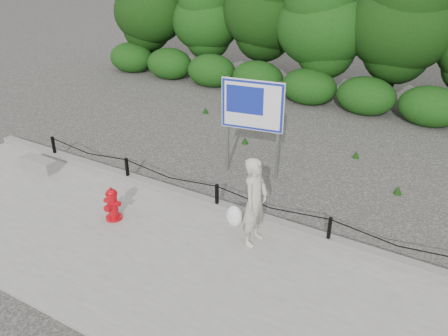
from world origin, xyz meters
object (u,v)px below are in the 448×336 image
pedestrian (254,203)px  advertising_sign (252,110)px  fire_hydrant (112,204)px  concrete_block (39,164)px

pedestrian → advertising_sign: bearing=29.5°
fire_hydrant → advertising_sign: (1.46, 3.35, 1.28)m
fire_hydrant → concrete_block: fire_hydrant is taller
concrete_block → advertising_sign: 5.49m
concrete_block → pedestrian: bearing=0.2°
pedestrian → advertising_sign: size_ratio=0.73×
advertising_sign → pedestrian: bearing=-71.9°
fire_hydrant → advertising_sign: advertising_sign is taller
pedestrian → advertising_sign: advertising_sign is taller
pedestrian → concrete_block: 6.05m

